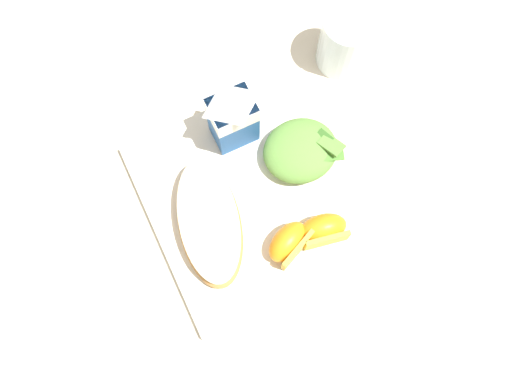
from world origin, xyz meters
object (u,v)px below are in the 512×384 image
Objects in this scene: cheesy_pizza_bread at (209,222)px; paper_napkin at (73,230)px; white_plate at (256,196)px; drinking_clear_cup at (346,41)px; milk_carton at (232,115)px; green_salad_pile at (301,150)px; orange_wedge_front at (289,243)px; orange_wedge_middle at (324,230)px.

paper_napkin is at bearing 155.04° from cheesy_pizza_bread.
white_plate is at bearing -15.22° from paper_napkin.
drinking_clear_cup is at bearing 33.96° from white_plate.
drinking_clear_cup is at bearing 13.65° from milk_carton.
orange_wedge_front is (-0.07, -0.10, -0.00)m from green_salad_pile.
drinking_clear_cup reaches higher than orange_wedge_middle.
milk_carton reaches higher than green_salad_pile.
white_plate is 3.07× the size of drinking_clear_cup.
cheesy_pizza_bread is at bearing 139.48° from orange_wedge_front.
cheesy_pizza_bread is at bearing -128.51° from milk_carton.
drinking_clear_cup reaches higher than green_salad_pile.
cheesy_pizza_bread is 2.80× the size of orange_wedge_middle.
drinking_clear_cup is (0.19, 0.05, -0.03)m from milk_carton.
orange_wedge_front is at bearing -84.94° from white_plate.
milk_carton reaches higher than orange_wedge_front.
green_salad_pile is 0.93× the size of paper_napkin.
drinking_clear_cup reaches higher than cheesy_pizza_bread.
paper_napkin is (-0.29, 0.15, -0.03)m from orange_wedge_middle.
orange_wedge_front is at bearing -30.56° from paper_napkin.
milk_carton reaches higher than orange_wedge_middle.
green_salad_pile is 0.11m from orange_wedge_middle.
green_salad_pile is at bearing 16.84° from white_plate.
drinking_clear_cup is at bearing 9.32° from paper_napkin.
white_plate is 0.09m from orange_wedge_front.
white_plate is 0.25m from paper_napkin.
paper_napkin is at bearing 152.99° from orange_wedge_middle.
orange_wedge_middle is at bearing -5.03° from orange_wedge_front.
green_salad_pile is (0.08, 0.02, 0.03)m from white_plate.
milk_carton is at bearing 83.37° from white_plate.
green_salad_pile is at bearing 13.63° from cheesy_pizza_bread.
orange_wedge_front is at bearing -123.88° from green_salad_pile.
green_salad_pile is 0.32m from paper_napkin.
white_plate is 0.25m from drinking_clear_cup.
cheesy_pizza_bread is 0.15m from green_salad_pile.
orange_wedge_middle is (0.05, -0.00, 0.00)m from orange_wedge_front.
paper_napkin is at bearing -170.68° from drinking_clear_cup.
milk_carton is at bearing 134.36° from green_salad_pile.
green_salad_pile is 1.12× the size of drinking_clear_cup.
white_plate reaches higher than paper_napkin.
green_salad_pile reaches higher than paper_napkin.
cheesy_pizza_bread reaches higher than white_plate.
paper_napkin is at bearing -174.13° from milk_carton.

